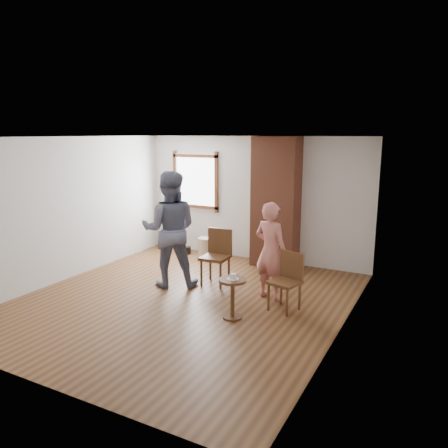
{
  "coord_description": "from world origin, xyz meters",
  "views": [
    {
      "loc": [
        3.67,
        -5.6,
        2.66
      ],
      "look_at": [
        0.32,
        0.8,
        1.15
      ],
      "focal_mm": 35.0,
      "sensor_mm": 36.0,
      "label": 1
    }
  ],
  "objects_px": {
    "dining_chair_right": "(287,278)",
    "person_pink": "(271,251)",
    "dining_chair_left": "(217,253)",
    "man": "(170,229)",
    "side_table": "(233,292)",
    "stoneware_crock": "(206,248)"
  },
  "relations": [
    {
      "from": "dining_chair_right",
      "to": "person_pink",
      "type": "xyz_separation_m",
      "value": [
        -0.4,
        0.31,
        0.3
      ]
    },
    {
      "from": "dining_chair_left",
      "to": "man",
      "type": "relative_size",
      "value": 0.48
    },
    {
      "from": "dining_chair_left",
      "to": "man",
      "type": "height_order",
      "value": "man"
    },
    {
      "from": "dining_chair_right",
      "to": "side_table",
      "type": "xyz_separation_m",
      "value": [
        -0.58,
        -0.7,
        -0.1
      ]
    },
    {
      "from": "man",
      "to": "stoneware_crock",
      "type": "bearing_deg",
      "value": -108.95
    },
    {
      "from": "side_table",
      "to": "stoneware_crock",
      "type": "bearing_deg",
      "value": 126.82
    },
    {
      "from": "side_table",
      "to": "dining_chair_right",
      "type": "bearing_deg",
      "value": 50.05
    },
    {
      "from": "dining_chair_right",
      "to": "dining_chair_left",
      "type": "bearing_deg",
      "value": 174.23
    },
    {
      "from": "stoneware_crock",
      "to": "person_pink",
      "type": "height_order",
      "value": "person_pink"
    },
    {
      "from": "stoneware_crock",
      "to": "man",
      "type": "bearing_deg",
      "value": -79.95
    },
    {
      "from": "dining_chair_right",
      "to": "side_table",
      "type": "distance_m",
      "value": 0.91
    },
    {
      "from": "dining_chair_right",
      "to": "person_pink",
      "type": "bearing_deg",
      "value": 156.92
    },
    {
      "from": "dining_chair_left",
      "to": "dining_chair_right",
      "type": "bearing_deg",
      "value": -24.35
    },
    {
      "from": "dining_chair_left",
      "to": "side_table",
      "type": "relative_size",
      "value": 1.63
    },
    {
      "from": "man",
      "to": "person_pink",
      "type": "bearing_deg",
      "value": 158.76
    },
    {
      "from": "stoneware_crock",
      "to": "dining_chair_left",
      "type": "bearing_deg",
      "value": -53.07
    },
    {
      "from": "stoneware_crock",
      "to": "dining_chair_right",
      "type": "relative_size",
      "value": 0.5
    },
    {
      "from": "dining_chair_left",
      "to": "person_pink",
      "type": "xyz_separation_m",
      "value": [
        1.12,
        -0.25,
        0.25
      ]
    },
    {
      "from": "dining_chair_right",
      "to": "man",
      "type": "bearing_deg",
      "value": -167.21
    },
    {
      "from": "dining_chair_right",
      "to": "man",
      "type": "relative_size",
      "value": 0.44
    },
    {
      "from": "stoneware_crock",
      "to": "man",
      "type": "xyz_separation_m",
      "value": [
        0.32,
        -1.81,
        0.8
      ]
    },
    {
      "from": "side_table",
      "to": "person_pink",
      "type": "distance_m",
      "value": 1.1
    }
  ]
}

